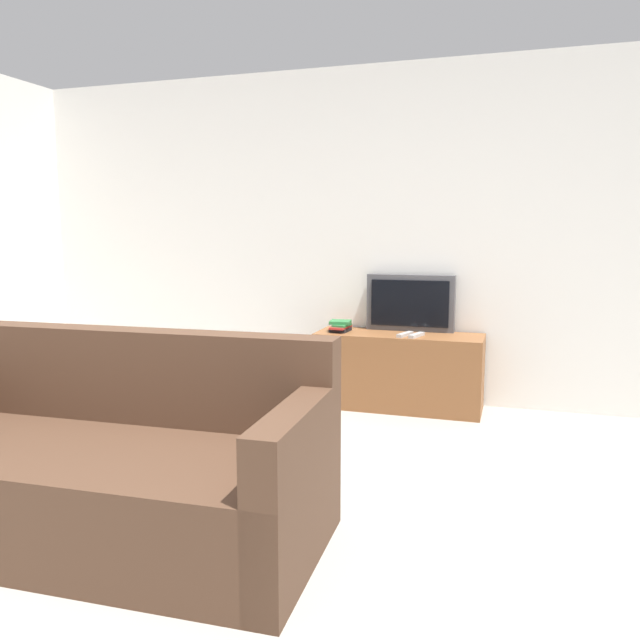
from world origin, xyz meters
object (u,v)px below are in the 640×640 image
(television, at_px, (410,303))
(remote_on_stand, at_px, (405,334))
(book_stack, at_px, (341,326))
(tv_stand, at_px, (399,371))
(remote_secondary, at_px, (417,335))
(couch, at_px, (98,469))

(television, relative_size, remote_on_stand, 3.33)
(book_stack, relative_size, remote_on_stand, 1.12)
(tv_stand, relative_size, remote_on_stand, 6.14)
(television, bearing_deg, remote_on_stand, -88.38)
(remote_on_stand, height_order, remote_secondary, same)
(television, bearing_deg, couch, -110.49)
(remote_secondary, bearing_deg, tv_stand, 146.60)
(remote_secondary, bearing_deg, book_stack, 173.34)
(television, bearing_deg, remote_secondary, -70.68)
(remote_on_stand, bearing_deg, tv_stand, 123.72)
(couch, height_order, remote_on_stand, couch)
(tv_stand, height_order, television, television)
(tv_stand, distance_m, television, 0.53)
(remote_secondary, bearing_deg, television, 109.32)
(book_stack, xyz_separation_m, remote_on_stand, (0.51, -0.06, -0.03))
(television, bearing_deg, tv_stand, -106.53)
(tv_stand, relative_size, television, 1.85)
(book_stack, bearing_deg, remote_secondary, -6.66)
(tv_stand, xyz_separation_m, couch, (-0.90, -2.38, 0.01))
(television, bearing_deg, book_stack, -158.29)
(tv_stand, height_order, book_stack, book_stack)
(book_stack, bearing_deg, remote_on_stand, -6.90)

